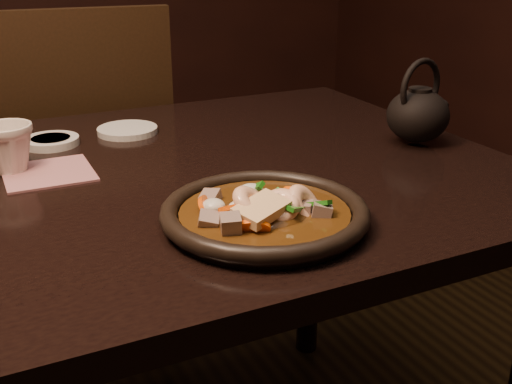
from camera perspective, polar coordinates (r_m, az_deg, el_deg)
name	(u,v)px	position (r m, az deg, el deg)	size (l,w,h in m)	color
table	(47,237)	(1.09, -18.06, -3.80)	(1.60, 0.90, 0.75)	black
chair	(84,176)	(1.76, -15.06, 1.35)	(0.51, 0.51, 0.97)	black
plate	(265,214)	(0.89, 0.77, -1.99)	(0.29, 0.29, 0.03)	black
stirfry	(263,211)	(0.88, 0.65, -1.73)	(0.19, 0.16, 0.07)	#3E230B
soy_dish	(51,141)	(1.29, -17.76, 4.31)	(0.11, 0.11, 0.01)	silver
saucer_right	(127,130)	(1.33, -11.36, 5.40)	(0.12, 0.12, 0.01)	silver
tea_cup	(8,147)	(1.15, -21.22, 3.78)	(0.09, 0.08, 0.09)	beige
napkin	(48,173)	(1.14, -17.99, 1.63)	(0.14, 0.14, 0.00)	#9D6064
teapot	(418,113)	(1.27, 14.23, 6.86)	(0.15, 0.12, 0.16)	black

